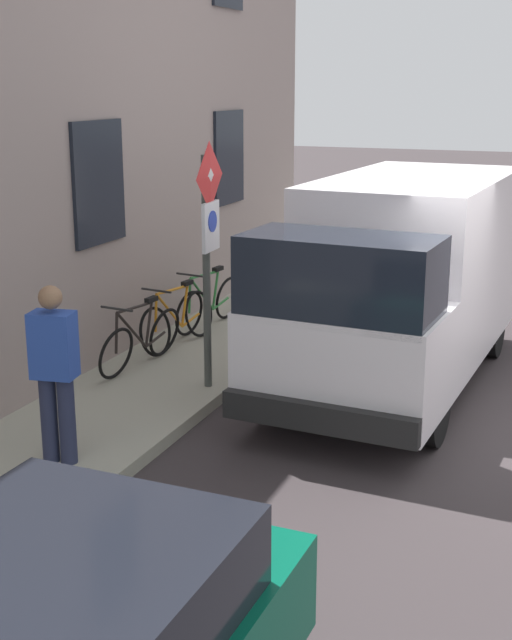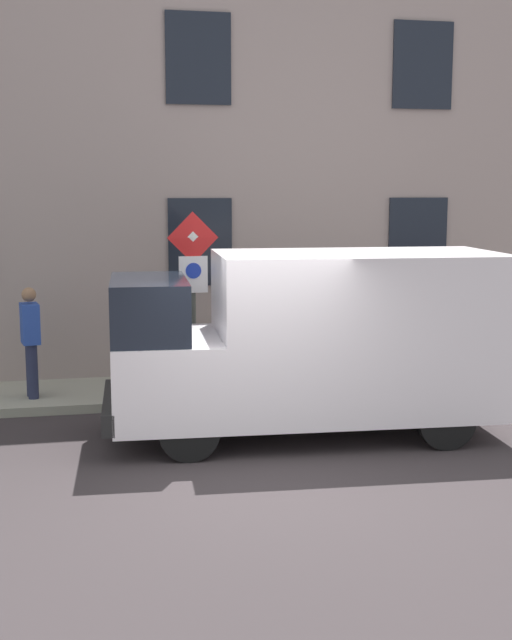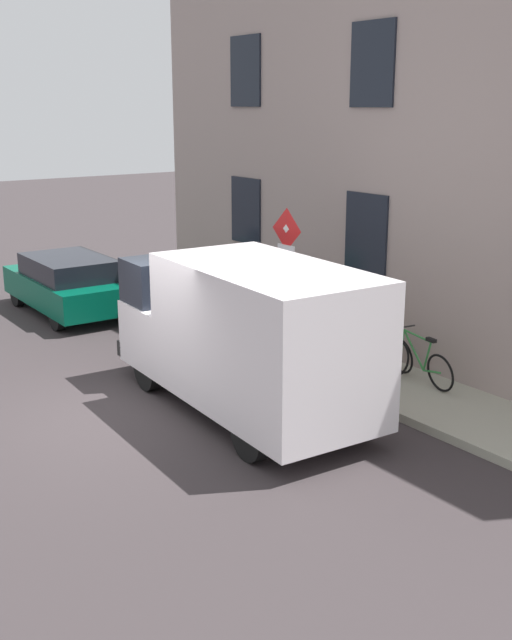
# 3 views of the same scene
# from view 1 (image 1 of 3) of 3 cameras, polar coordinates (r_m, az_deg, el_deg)

# --- Properties ---
(sidewalk_slab) EXTENTS (1.87, 16.44, 0.14)m
(sidewalk_slab) POSITION_cam_1_polar(r_m,az_deg,el_deg) (10.99, -5.64, -3.65)
(sidewalk_slab) COLOR #9E9C8A
(sidewalk_slab) RESTS_ON ground_plane
(building_facade) EXTENTS (0.75, 14.44, 7.63)m
(building_facade) POSITION_cam_1_polar(r_m,az_deg,el_deg) (11.05, -12.31, 15.96)
(building_facade) COLOR gray
(building_facade) RESTS_ON ground_plane
(sign_post_stacked) EXTENTS (0.16, 0.56, 2.74)m
(sign_post_stacked) POSITION_cam_1_polar(r_m,az_deg,el_deg) (9.91, -3.09, 5.76)
(sign_post_stacked) COLOR #474C47
(sign_post_stacked) RESTS_ON sidewalk_slab
(delivery_van) EXTENTS (2.29, 5.43, 2.50)m
(delivery_van) POSITION_cam_1_polar(r_m,az_deg,el_deg) (10.73, 9.48, 2.77)
(delivery_van) COLOR white
(delivery_van) RESTS_ON ground_plane
(bicycle_green) EXTENTS (0.47, 1.71, 0.89)m
(bicycle_green) POSITION_cam_1_polar(r_m,az_deg,el_deg) (12.74, -3.10, 1.14)
(bicycle_green) COLOR black
(bicycle_green) RESTS_ON sidewalk_slab
(bicycle_orange) EXTENTS (0.48, 1.72, 0.89)m
(bicycle_orange) POSITION_cam_1_polar(r_m,az_deg,el_deg) (11.86, -5.17, 0.03)
(bicycle_orange) COLOR black
(bicycle_orange) RESTS_ON sidewalk_slab
(bicycle_black) EXTENTS (0.46, 1.72, 0.89)m
(bicycle_black) POSITION_cam_1_polar(r_m,az_deg,el_deg) (11.00, -7.55, -1.27)
(bicycle_black) COLOR black
(bicycle_black) RESTS_ON sidewalk_slab
(pedestrian) EXTENTS (0.44, 0.33, 1.72)m
(pedestrian) POSITION_cam_1_polar(r_m,az_deg,el_deg) (8.26, -13.05, -3.13)
(pedestrian) COLOR #262B47
(pedestrian) RESTS_ON sidewalk_slab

